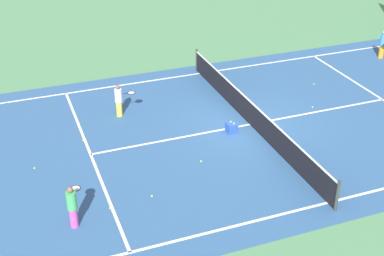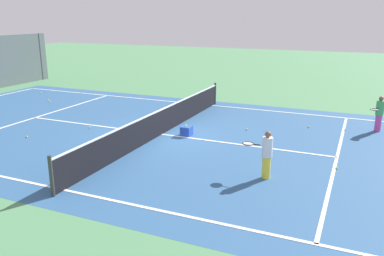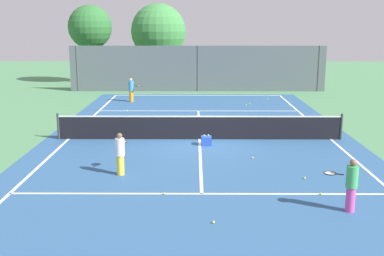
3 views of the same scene
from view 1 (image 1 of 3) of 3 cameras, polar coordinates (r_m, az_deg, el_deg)
ground_plane at (r=21.37m, az=6.22°, el=0.37°), size 80.00×80.00×0.00m
court_surface at (r=21.37m, az=6.22°, el=0.38°), size 13.00×25.00×0.01m
tennis_net at (r=21.13m, az=6.30°, el=1.59°), size 11.90×0.10×1.10m
player_0 at (r=29.18m, az=19.71°, el=8.44°), size 0.89×0.55×1.45m
player_1 at (r=15.97m, az=-12.66°, el=-8.12°), size 0.88×0.56×1.40m
player_2 at (r=21.80m, az=-7.79°, el=2.98°), size 0.33×0.86×1.38m
ball_crate at (r=20.71m, az=4.24°, el=0.05°), size 0.40×0.38×0.43m
tennis_ball_1 at (r=16.84m, az=-8.72°, el=-8.46°), size 0.07×0.07×0.07m
tennis_ball_4 at (r=20.52m, az=-11.54°, el=-1.28°), size 0.07×0.07×0.07m
tennis_ball_5 at (r=25.28m, az=12.89°, el=4.58°), size 0.07×0.07×0.07m
tennis_ball_6 at (r=23.10m, az=12.74°, el=2.18°), size 0.07×0.07×0.07m
tennis_ball_8 at (r=27.49m, az=14.64°, el=6.38°), size 0.07×0.07×0.07m
tennis_ball_10 at (r=19.25m, az=-16.47°, el=-4.15°), size 0.07×0.07×0.07m
tennis_ball_12 at (r=17.20m, az=-4.30°, el=-7.26°), size 0.07×0.07×0.07m
tennis_ball_13 at (r=18.85m, az=0.97°, el=-3.58°), size 0.07×0.07×0.07m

